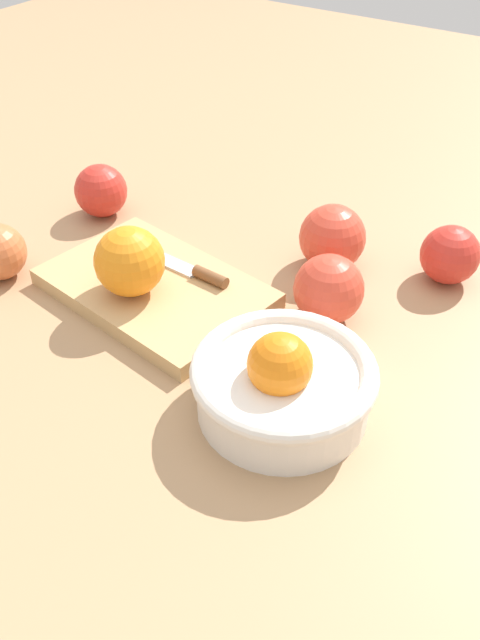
{
  "coord_description": "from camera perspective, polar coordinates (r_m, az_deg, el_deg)",
  "views": [
    {
      "loc": [
        -0.36,
        0.49,
        0.48
      ],
      "look_at": [
        -0.06,
        0.03,
        0.04
      ],
      "focal_mm": 38.18,
      "sensor_mm": 36.0,
      "label": 1
    }
  ],
  "objects": [
    {
      "name": "bowl",
      "position": [
        0.64,
        3.62,
        -5.27
      ],
      "size": [
        0.18,
        0.18,
        0.09
      ],
      "color": "white",
      "rests_on": "ground_plane"
    },
    {
      "name": "knife",
      "position": [
        0.81,
        -4.33,
        4.31
      ],
      "size": [
        0.16,
        0.03,
        0.01
      ],
      "color": "silver",
      "rests_on": "cutting_board"
    },
    {
      "name": "orange_on_board",
      "position": [
        0.76,
        -9.24,
        4.86
      ],
      "size": [
        0.08,
        0.08,
        0.08
      ],
      "primitive_type": "sphere",
      "color": "orange",
      "rests_on": "cutting_board"
    },
    {
      "name": "ground_plane",
      "position": [
        0.77,
        -2.52,
        0.5
      ],
      "size": [
        2.4,
        2.4,
        0.0
      ],
      "primitive_type": "plane",
      "color": "tan"
    },
    {
      "name": "apple_front_left_3",
      "position": [
        0.85,
        17.19,
        5.25
      ],
      "size": [
        0.07,
        0.07,
        0.07
      ],
      "primitive_type": "sphere",
      "color": "red",
      "rests_on": "ground_plane"
    },
    {
      "name": "apple_front_left_2",
      "position": [
        0.84,
        7.75,
        6.86
      ],
      "size": [
        0.08,
        0.08,
        0.08
      ],
      "primitive_type": "sphere",
      "color": "#D6422D",
      "rests_on": "ground_plane"
    },
    {
      "name": "cutting_board",
      "position": [
        0.8,
        -7.12,
        2.62
      ],
      "size": [
        0.28,
        0.2,
        0.02
      ],
      "primitive_type": "cube",
      "rotation": [
        0.0,
        0.0,
        -0.15
      ],
      "color": "tan",
      "rests_on": "ground_plane"
    },
    {
      "name": "apple_front_left",
      "position": [
        0.75,
        7.44,
        2.58
      ],
      "size": [
        0.08,
        0.08,
        0.08
      ],
      "primitive_type": "sphere",
      "color": "#D6422D",
      "rests_on": "ground_plane"
    },
    {
      "name": "apple_front_right",
      "position": [
        0.96,
        -11.58,
        10.57
      ],
      "size": [
        0.07,
        0.07,
        0.07
      ],
      "primitive_type": "sphere",
      "color": "red",
      "rests_on": "ground_plane"
    }
  ]
}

